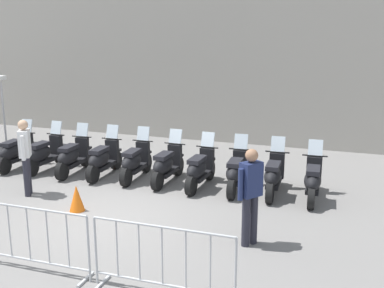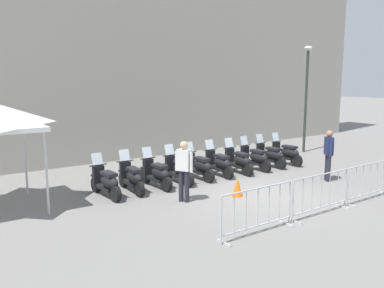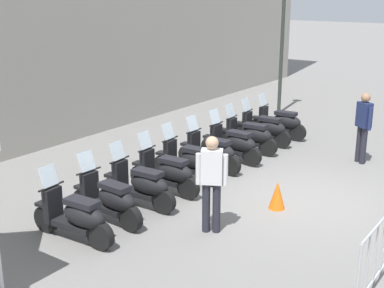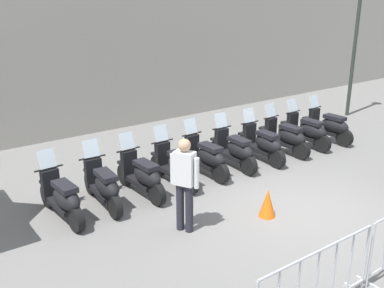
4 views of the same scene
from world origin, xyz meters
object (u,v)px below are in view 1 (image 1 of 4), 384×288
object	(u,v)px
officer_near_row_end	(251,191)
officer_mid_plaza	(25,153)
motorcycle_5	(167,165)
barrier_segment_1	(29,240)
motorcycle_2	(73,157)
motorcycle_6	(200,170)
motorcycle_8	(274,176)
traffic_cone	(77,198)
motorcycle_4	(135,162)
motorcycle_9	(313,180)
motorcycle_3	(103,160)
motorcycle_0	(16,152)
motorcycle_7	(236,173)
motorcycle_1	(44,154)
barrier_segment_2	(162,262)

from	to	relation	value
officer_near_row_end	officer_mid_plaza	size ratio (longest dim) A/B	1.00
motorcycle_5	barrier_segment_1	distance (m)	4.67
barrier_segment_1	motorcycle_2	bearing A→B (deg)	115.28
motorcycle_6	motorcycle_8	xyz separation A→B (m)	(1.73, 0.08, 0.00)
officer_mid_plaza	traffic_cone	world-z (taller)	officer_mid_plaza
motorcycle_4	officer_mid_plaza	xyz separation A→B (m)	(-1.82, -1.79, 0.53)
motorcycle_5	motorcycle_8	distance (m)	2.59
motorcycle_9	officer_near_row_end	xyz separation A→B (m)	(-0.84, -2.60, 0.53)
motorcycle_6	motorcycle_2	bearing A→B (deg)	-179.88
motorcycle_6	motorcycle_5	bearing A→B (deg)	175.53
motorcycle_3	traffic_cone	size ratio (longest dim) A/B	3.13
motorcycle_8	traffic_cone	xyz separation A→B (m)	(-3.69, -2.26, -0.18)
officer_near_row_end	motorcycle_5	bearing A→B (deg)	134.73
motorcycle_5	motorcycle_9	world-z (taller)	same
motorcycle_0	motorcycle_9	world-z (taller)	same
motorcycle_2	motorcycle_3	xyz separation A→B (m)	(0.86, 0.04, 0.00)
motorcycle_6	motorcycle_7	xyz separation A→B (m)	(0.87, 0.05, 0.00)
motorcycle_3	motorcycle_6	xyz separation A→B (m)	(2.58, -0.03, 0.00)
motorcycle_7	motorcycle_8	bearing A→B (deg)	1.86
motorcycle_1	officer_mid_plaza	size ratio (longest dim) A/B	1.00
barrier_segment_1	officer_mid_plaza	xyz separation A→B (m)	(-2.26, 2.88, 0.46)
motorcycle_7	motorcycle_9	size ratio (longest dim) A/B	1.00
barrier_segment_1	officer_mid_plaza	size ratio (longest dim) A/B	1.23
motorcycle_5	motorcycle_7	world-z (taller)	same
motorcycle_4	motorcycle_6	distance (m)	1.72
motorcycle_3	motorcycle_6	size ratio (longest dim) A/B	1.00
motorcycle_6	officer_mid_plaza	distance (m)	3.96
motorcycle_1	barrier_segment_1	distance (m)	5.49
motorcycle_7	motorcycle_3	bearing A→B (deg)	-179.73
motorcycle_8	traffic_cone	size ratio (longest dim) A/B	3.13
motorcycle_4	motorcycle_5	distance (m)	0.86
motorcycle_9	officer_mid_plaza	bearing A→B (deg)	-164.25
motorcycle_0	motorcycle_4	bearing A→B (deg)	2.53
motorcycle_4	motorcycle_8	xyz separation A→B (m)	(3.44, -0.01, 0.00)
motorcycle_7	motorcycle_4	bearing A→B (deg)	179.12
motorcycle_7	officer_near_row_end	bearing A→B (deg)	-71.39
motorcycle_4	motorcycle_7	size ratio (longest dim) A/B	1.00
motorcycle_0	motorcycle_1	distance (m)	0.85
motorcycle_5	officer_mid_plaza	world-z (taller)	officer_mid_plaza
motorcycle_4	motorcycle_5	world-z (taller)	same
motorcycle_3	motorcycle_6	bearing A→B (deg)	-0.74
motorcycle_0	motorcycle_2	world-z (taller)	same
motorcycle_0	motorcycle_6	size ratio (longest dim) A/B	1.00
motorcycle_6	barrier_segment_2	size ratio (longest dim) A/B	0.81
barrier_segment_1	motorcycle_3	bearing A→B (deg)	105.75
motorcycle_6	traffic_cone	world-z (taller)	motorcycle_6
motorcycle_3	motorcycle_1	bearing A→B (deg)	-178.78
traffic_cone	motorcycle_8	bearing A→B (deg)	31.47
barrier_segment_1	officer_near_row_end	distance (m)	3.66
motorcycle_0	motorcycle_4	xyz separation A→B (m)	(3.44, 0.15, 0.00)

